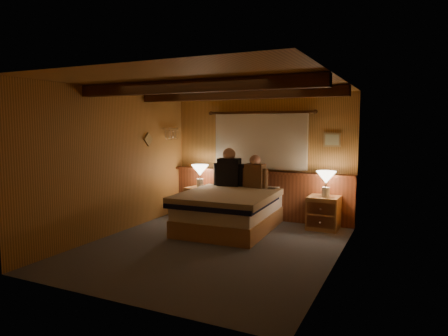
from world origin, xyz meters
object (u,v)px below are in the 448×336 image
Objects in this scene: nightstand_right at (324,213)px; person_left at (229,170)px; nightstand_left at (201,201)px; lamp_left at (200,172)px; lamp_right at (326,179)px; person_right at (255,174)px; duffel_bag at (197,213)px; bed at (230,210)px.

person_left is at bearing -177.57° from nightstand_right.
lamp_left is (-0.01, -0.01, 0.60)m from nightstand_left.
nightstand_left is 2.44m from nightstand_right.
nightstand_right is 1.29× the size of lamp_right.
lamp_left is 0.60× the size of person_left.
person_right is at bearing 6.87° from nightstand_left.
duffel_bag is (-2.28, -0.42, -0.14)m from nightstand_right.
nightstand_left is 0.79× the size of person_left.
lamp_left is at bearing 141.51° from bed.
nightstand_left is 1.08× the size of duffel_bag.
duffel_bag is (-0.81, 0.30, -0.19)m from bed.
bed is at bearing -36.25° from lamp_left.
lamp_right reaches higher than nightstand_right.
nightstand_right is 2.32m from duffel_bag.
bed is at bearing -71.99° from person_left.
nightstand_left reaches higher than duffel_bag.
person_left reaches higher than lamp_left.
person_left is 1.37× the size of duffel_bag.
nightstand_left is 1.33m from person_right.
duffel_bag is at bearing -60.33° from nightstand_left.
lamp_left is at bearing -176.83° from person_right.
person_right is at bearing -177.27° from nightstand_right.
person_right reaches higher than bed.
lamp_right is at bearing 22.00° from bed.
person_right is (-1.30, -0.01, 0.02)m from lamp_right.
lamp_right is 0.60× the size of person_left.
person_left is at bearing 51.00° from duffel_bag.
bed is at bearing -102.32° from person_right.
person_right reaches higher than nightstand_right.
lamp_right is 0.71× the size of person_right.
person_left is 1.01m from duffel_bag.
bed reaches higher than duffel_bag.
nightstand_left is 0.93× the size of person_right.
person_left is 0.53m from person_right.
person_right is at bearing -179.65° from lamp_right.
lamp_right is 0.82× the size of duffel_bag.
nightstand_left is at bearing 124.93° from duffel_bag.
person_left reaches higher than nightstand_right.
bed is at bearing -153.39° from nightstand_right.
nightstand_left is at bearing 46.19° from lamp_left.
nightstand_left is 1.02× the size of nightstand_right.
person_left is at bearing -179.44° from lamp_right.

